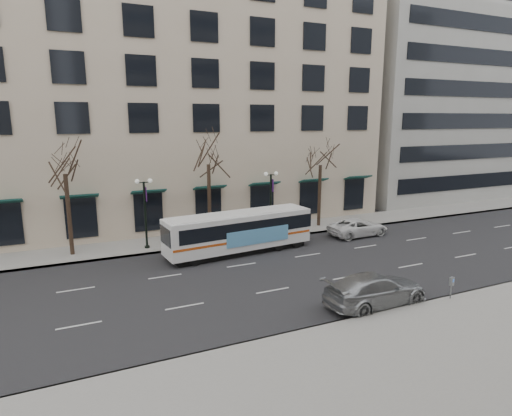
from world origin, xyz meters
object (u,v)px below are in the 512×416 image
tree_far_right (321,154)px  pay_station (452,283)px  silver_car (376,289)px  white_pickup (358,227)px  tree_far_left (64,160)px  lamp_post_right (271,200)px  lamp_post_left (145,210)px  city_bus (240,231)px  tree_far_mid (208,152)px

tree_far_right → pay_station: size_ratio=6.93×
tree_far_right → silver_car: size_ratio=1.43×
white_pickup → tree_far_left: bearing=78.5°
silver_car → pay_station: 4.08m
silver_car → tree_far_left: bearing=41.7°
lamp_post_right → silver_car: (-1.01, -14.26, -2.12)m
tree_far_left → lamp_post_right: (15.01, -0.60, -3.75)m
lamp_post_left → pay_station: size_ratio=4.48×
tree_far_left → silver_car: (14.00, -14.86, -5.88)m
lamp_post_right → silver_car: bearing=-94.1°
pay_station → city_bus: bearing=106.1°
white_pickup → pay_station: size_ratio=4.33×
city_bus → tree_far_right: bearing=18.1°
tree_far_right → lamp_post_left: 15.40m
silver_car → lamp_post_left: bearing=30.6°
tree_far_left → white_pickup: 22.54m
lamp_post_right → white_pickup: lamp_post_right is taller
tree_far_left → silver_car: bearing=-46.7°
tree_far_left → tree_far_mid: (10.00, 0.00, 0.21)m
tree_far_right → city_bus: bearing=-156.3°
lamp_post_right → silver_car: 14.46m
city_bus → lamp_post_left: bearing=144.9°
lamp_post_left → city_bus: lamp_post_left is taller
tree_far_left → white_pickup: size_ratio=1.66×
silver_car → white_pickup: 13.38m
tree_far_left → city_bus: bearing=-19.9°
tree_far_left → lamp_post_left: tree_far_left is taller
lamp_post_right → pay_station: (2.85, -15.55, -1.95)m
tree_far_mid → silver_car: 16.55m
tree_far_left → tree_far_right: size_ratio=1.03×
tree_far_mid → pay_station: tree_far_mid is taller
tree_far_mid → pay_station: (7.86, -16.15, -5.91)m
lamp_post_right → pay_station: size_ratio=4.48×
lamp_post_right → white_pickup: bearing=-26.0°
tree_far_mid → city_bus: (0.96, -3.97, -5.32)m
tree_far_mid → city_bus: size_ratio=0.78×
city_bus → white_pickup: size_ratio=2.17×
white_pickup → pay_station: bearing=162.4°
tree_far_mid → lamp_post_left: (-4.99, -0.60, -3.96)m
silver_car → pay_station: (3.86, -1.29, 0.17)m
pay_station → lamp_post_left: bearing=116.1°
lamp_post_left → lamp_post_right: same height
city_bus → pay_station: bearing=-66.1°
tree_far_mid → white_pickup: (11.41, -3.72, -6.21)m
tree_far_right → tree_far_mid: bearing=180.0°
tree_far_mid → lamp_post_right: tree_far_mid is taller
tree_far_mid → lamp_post_left: 6.40m
tree_far_mid → lamp_post_left: bearing=-173.1°
silver_car → pay_station: bearing=-110.0°
tree_far_left → tree_far_right: 20.00m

